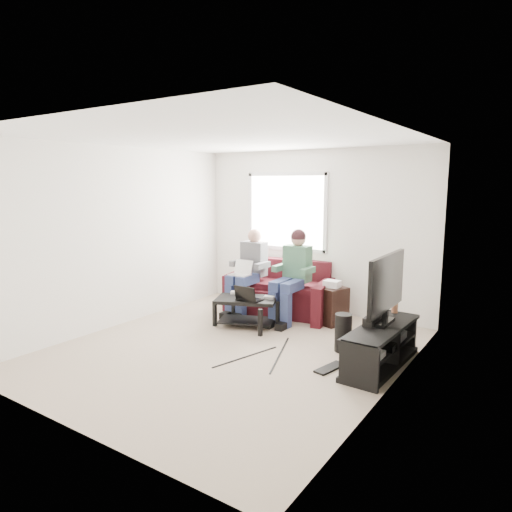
% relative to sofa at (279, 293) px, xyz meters
% --- Properties ---
extents(floor, '(4.50, 4.50, 0.00)m').
position_rel_sofa_xyz_m(floor, '(0.37, -1.82, -0.31)').
color(floor, '#C4AF98').
rests_on(floor, ground).
extents(ceiling, '(4.50, 4.50, 0.00)m').
position_rel_sofa_xyz_m(ceiling, '(0.37, -1.82, 2.29)').
color(ceiling, white).
rests_on(ceiling, wall_back).
extents(wall_back, '(4.50, 0.00, 4.50)m').
position_rel_sofa_xyz_m(wall_back, '(0.37, 0.43, 0.99)').
color(wall_back, white).
rests_on(wall_back, floor).
extents(wall_front, '(4.50, 0.00, 4.50)m').
position_rel_sofa_xyz_m(wall_front, '(0.37, -4.07, 0.99)').
color(wall_front, white).
rests_on(wall_front, floor).
extents(wall_left, '(0.00, 4.50, 4.50)m').
position_rel_sofa_xyz_m(wall_left, '(-1.63, -1.82, 0.99)').
color(wall_left, white).
rests_on(wall_left, floor).
extents(wall_right, '(0.00, 4.50, 4.50)m').
position_rel_sofa_xyz_m(wall_right, '(2.37, -1.82, 0.99)').
color(wall_right, white).
rests_on(wall_right, floor).
extents(window, '(1.48, 0.04, 1.28)m').
position_rel_sofa_xyz_m(window, '(-0.13, 0.41, 1.29)').
color(window, white).
rests_on(window, wall_back).
extents(sofa, '(1.91, 1.09, 0.83)m').
position_rel_sofa_xyz_m(sofa, '(0.00, 0.00, 0.00)').
color(sofa, '#471119').
rests_on(sofa, floor).
extents(person_left, '(0.40, 0.71, 1.34)m').
position_rel_sofa_xyz_m(person_left, '(-0.40, -0.30, 0.42)').
color(person_left, navy).
rests_on(person_left, sofa).
extents(person_right, '(0.40, 0.71, 1.38)m').
position_rel_sofa_xyz_m(person_right, '(0.40, -0.28, 0.48)').
color(person_right, navy).
rests_on(person_right, sofa).
extents(laptop_silver, '(0.35, 0.27, 0.24)m').
position_rel_sofa_xyz_m(laptop_silver, '(-0.40, -0.53, 0.40)').
color(laptop_silver, silver).
rests_on(laptop_silver, person_left).
extents(coffee_table, '(0.99, 0.82, 0.43)m').
position_rel_sofa_xyz_m(coffee_table, '(-0.00, -0.94, 0.01)').
color(coffee_table, black).
rests_on(coffee_table, floor).
extents(laptop_black, '(0.41, 0.36, 0.24)m').
position_rel_sofa_xyz_m(laptop_black, '(0.12, -1.02, 0.24)').
color(laptop_black, black).
rests_on(laptop_black, coffee_table).
extents(controller_a, '(0.17, 0.14, 0.04)m').
position_rel_sofa_xyz_m(controller_a, '(-0.28, -0.82, 0.14)').
color(controller_a, silver).
rests_on(controller_a, coffee_table).
extents(controller_b, '(0.16, 0.13, 0.04)m').
position_rel_sofa_xyz_m(controller_b, '(-0.10, -0.76, 0.14)').
color(controller_b, black).
rests_on(controller_b, coffee_table).
extents(controller_c, '(0.16, 0.13, 0.04)m').
position_rel_sofa_xyz_m(controller_c, '(0.30, -0.79, 0.14)').
color(controller_c, gray).
rests_on(controller_c, coffee_table).
extents(tv_stand, '(0.48, 1.44, 0.47)m').
position_rel_sofa_xyz_m(tv_stand, '(2.11, -1.28, -0.10)').
color(tv_stand, black).
rests_on(tv_stand, floor).
extents(tv, '(0.12, 1.10, 0.81)m').
position_rel_sofa_xyz_m(tv, '(2.11, -1.18, 0.62)').
color(tv, black).
rests_on(tv, tv_stand).
extents(soundbar, '(0.12, 0.50, 0.10)m').
position_rel_sofa_xyz_m(soundbar, '(1.99, -1.18, 0.21)').
color(soundbar, black).
rests_on(soundbar, tv_stand).
extents(drink_cup, '(0.08, 0.08, 0.12)m').
position_rel_sofa_xyz_m(drink_cup, '(2.06, -0.65, 0.22)').
color(drink_cup, '#9A6042').
rests_on(drink_cup, tv_stand).
extents(console_white, '(0.30, 0.22, 0.06)m').
position_rel_sofa_xyz_m(console_white, '(2.11, -1.68, -0.03)').
color(console_white, silver).
rests_on(console_white, tv_stand).
extents(console_grey, '(0.34, 0.26, 0.08)m').
position_rel_sofa_xyz_m(console_grey, '(2.11, -0.98, -0.02)').
color(console_grey, gray).
rests_on(console_grey, tv_stand).
extents(console_black, '(0.38, 0.30, 0.07)m').
position_rel_sofa_xyz_m(console_black, '(2.11, -1.33, -0.02)').
color(console_black, black).
rests_on(console_black, tv_stand).
extents(subwoofer, '(0.21, 0.21, 0.48)m').
position_rel_sofa_xyz_m(subwoofer, '(1.56, -1.08, -0.07)').
color(subwoofer, black).
rests_on(subwoofer, floor).
extents(keyboard_floor, '(0.23, 0.45, 0.02)m').
position_rel_sofa_xyz_m(keyboard_floor, '(1.66, -1.68, -0.30)').
color(keyboard_floor, black).
rests_on(keyboard_floor, floor).
extents(end_table, '(0.38, 0.38, 0.66)m').
position_rel_sofa_xyz_m(end_table, '(0.97, -0.13, -0.02)').
color(end_table, black).
rests_on(end_table, floor).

